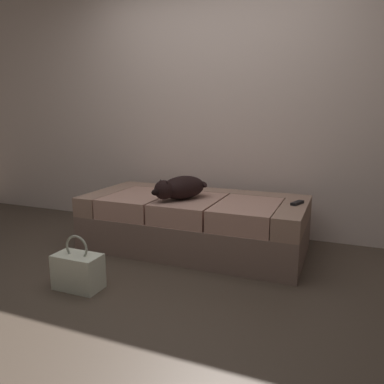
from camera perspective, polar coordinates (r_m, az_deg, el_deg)
name	(u,v)px	position (r m, az deg, el deg)	size (l,w,h in m)	color
ground_plane	(137,297)	(2.52, -8.47, -15.67)	(10.00, 10.00, 0.00)	#493C30
back_wall	(220,90)	(3.77, 4.28, 15.37)	(6.40, 0.10, 2.80)	beige
couch	(194,223)	(3.27, 0.34, -4.74)	(1.89, 0.90, 0.47)	#83665A
dog_dark	(180,188)	(3.09, -1.86, 0.65)	(0.41, 0.54, 0.19)	black
tv_remote	(297,203)	(3.04, 15.90, -1.62)	(0.04, 0.15, 0.02)	black
handbag	(78,271)	(2.67, -17.12, -11.51)	(0.32, 0.18, 0.38)	silver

